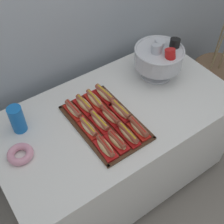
% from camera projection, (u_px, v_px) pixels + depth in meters
% --- Properties ---
extents(ground_plane, '(10.00, 10.00, 0.00)m').
position_uv_depth(ground_plane, '(115.00, 175.00, 2.34)').
color(ground_plane, gray).
extents(buffet_table, '(1.51, 0.80, 0.76)m').
position_uv_depth(buffet_table, '(115.00, 146.00, 2.05)').
color(buffet_table, white).
rests_on(buffet_table, ground_plane).
extents(floor_vase, '(0.52, 0.52, 1.05)m').
position_uv_depth(floor_vase, '(212.00, 88.00, 2.67)').
color(floor_vase, brown).
rests_on(floor_vase, ground_plane).
extents(serving_tray, '(0.34, 0.53, 0.01)m').
position_uv_depth(serving_tray, '(105.00, 122.00, 1.72)').
color(serving_tray, '#472B19').
rests_on(serving_tray, buffet_table).
extents(hot_dog_0, '(0.07, 0.16, 0.06)m').
position_uv_depth(hot_dog_0, '(105.00, 147.00, 1.56)').
color(hot_dog_0, red).
rests_on(hot_dog_0, serving_tray).
extents(hot_dog_1, '(0.07, 0.15, 0.06)m').
position_uv_depth(hot_dog_1, '(117.00, 141.00, 1.59)').
color(hot_dog_1, red).
rests_on(hot_dog_1, serving_tray).
extents(hot_dog_2, '(0.06, 0.18, 0.06)m').
position_uv_depth(hot_dog_2, '(128.00, 134.00, 1.62)').
color(hot_dog_2, '#B21414').
rests_on(hot_dog_2, serving_tray).
extents(hot_dog_3, '(0.07, 0.16, 0.06)m').
position_uv_depth(hot_dog_3, '(138.00, 128.00, 1.65)').
color(hot_dog_3, red).
rests_on(hot_dog_3, serving_tray).
extents(hot_dog_4, '(0.06, 0.16, 0.06)m').
position_uv_depth(hot_dog_4, '(89.00, 128.00, 1.65)').
color(hot_dog_4, red).
rests_on(hot_dog_4, serving_tray).
extents(hot_dog_5, '(0.06, 0.17, 0.06)m').
position_uv_depth(hot_dog_5, '(100.00, 122.00, 1.68)').
color(hot_dog_5, red).
rests_on(hot_dog_5, serving_tray).
extents(hot_dog_6, '(0.07, 0.17, 0.06)m').
position_uv_depth(hot_dog_6, '(110.00, 116.00, 1.71)').
color(hot_dog_6, '#B21414').
rests_on(hot_dog_6, serving_tray).
extents(hot_dog_7, '(0.07, 0.18, 0.06)m').
position_uv_depth(hot_dog_7, '(121.00, 111.00, 1.74)').
color(hot_dog_7, red).
rests_on(hot_dog_7, serving_tray).
extents(hot_dog_8, '(0.06, 0.16, 0.06)m').
position_uv_depth(hot_dog_8, '(74.00, 110.00, 1.74)').
color(hot_dog_8, red).
rests_on(hot_dog_8, serving_tray).
extents(hot_dog_9, '(0.07, 0.18, 0.06)m').
position_uv_depth(hot_dog_9, '(84.00, 105.00, 1.77)').
color(hot_dog_9, red).
rests_on(hot_dog_9, serving_tray).
extents(hot_dog_10, '(0.07, 0.18, 0.06)m').
position_uv_depth(hot_dog_10, '(95.00, 100.00, 1.80)').
color(hot_dog_10, red).
rests_on(hot_dog_10, serving_tray).
extents(hot_dog_11, '(0.08, 0.18, 0.06)m').
position_uv_depth(hot_dog_11, '(105.00, 95.00, 1.83)').
color(hot_dog_11, '#B21414').
rests_on(hot_dog_11, serving_tray).
extents(punch_bowl, '(0.32, 0.32, 0.27)m').
position_uv_depth(punch_bowl, '(159.00, 57.00, 1.89)').
color(punch_bowl, silver).
rests_on(punch_bowl, buffet_table).
extents(cup_stack, '(0.08, 0.08, 0.17)m').
position_uv_depth(cup_stack, '(17.00, 119.00, 1.63)').
color(cup_stack, blue).
rests_on(cup_stack, buffet_table).
extents(donut, '(0.14, 0.14, 0.04)m').
position_uv_depth(donut, '(20.00, 154.00, 1.55)').
color(donut, pink).
rests_on(donut, buffet_table).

